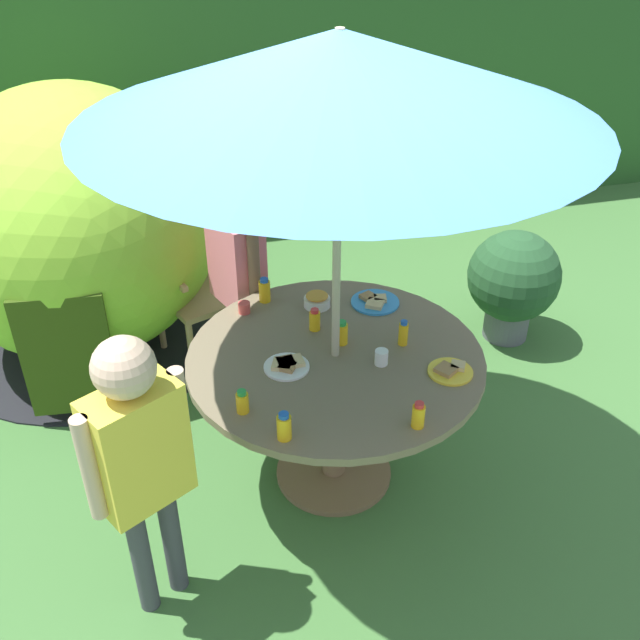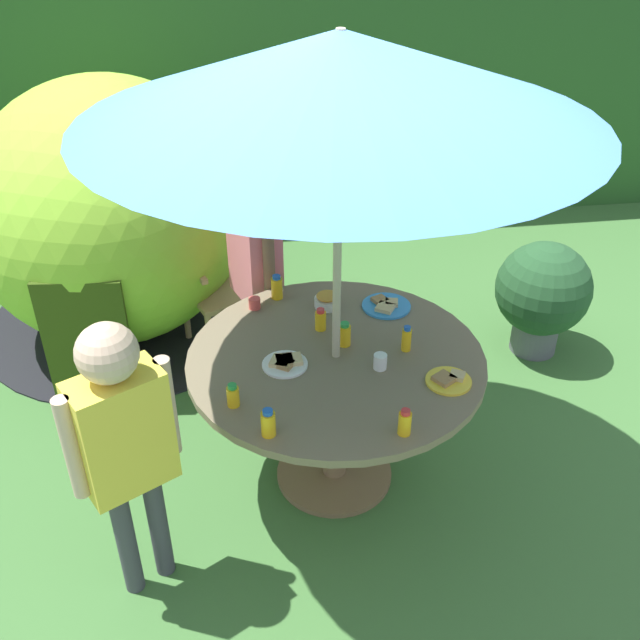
{
  "view_description": "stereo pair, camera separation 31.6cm",
  "coord_description": "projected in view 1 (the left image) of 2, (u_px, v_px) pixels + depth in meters",
  "views": [
    {
      "loc": [
        -0.76,
        -2.57,
        2.68
      ],
      "look_at": [
        -0.07,
        -0.01,
        0.96
      ],
      "focal_mm": 40.45,
      "sensor_mm": 36.0,
      "label": 1
    },
    {
      "loc": [
        -0.45,
        -2.63,
        2.68
      ],
      "look_at": [
        -0.07,
        -0.01,
        0.96
      ],
      "focal_mm": 40.45,
      "sensor_mm": 36.0,
      "label": 2
    }
  ],
  "objects": [
    {
      "name": "snack_bowl",
      "position": [
        317.0,
        300.0,
        3.63
      ],
      "size": [
        0.13,
        0.13,
        0.08
      ],
      "color": "white",
      "rests_on": "garden_table"
    },
    {
      "name": "plate_far_right",
      "position": [
        375.0,
        302.0,
        3.66
      ],
      "size": [
        0.25,
        0.25,
        0.03
      ],
      "color": "#338CD8",
      "rests_on": "garden_table"
    },
    {
      "name": "juice_bottle_center_back",
      "position": [
        242.0,
        402.0,
        2.93
      ],
      "size": [
        0.05,
        0.05,
        0.11
      ],
      "color": "yellow",
      "rests_on": "garden_table"
    },
    {
      "name": "plate_near_left",
      "position": [
        287.0,
        365.0,
        3.2
      ],
      "size": [
        0.21,
        0.21,
        0.03
      ],
      "color": "white",
      "rests_on": "garden_table"
    },
    {
      "name": "cup_near",
      "position": [
        244.0,
        308.0,
        3.58
      ],
      "size": [
        0.06,
        0.06,
        0.06
      ],
      "primitive_type": "cylinder",
      "color": "#E04C47",
      "rests_on": "garden_table"
    },
    {
      "name": "juice_bottle_mid_left",
      "position": [
        265.0,
        290.0,
        3.65
      ],
      "size": [
        0.06,
        0.06,
        0.13
      ],
      "color": "yellow",
      "rests_on": "garden_table"
    },
    {
      "name": "juice_bottle_back_edge",
      "position": [
        315.0,
        320.0,
        3.44
      ],
      "size": [
        0.05,
        0.05,
        0.11
      ],
      "color": "yellow",
      "rests_on": "garden_table"
    },
    {
      "name": "juice_bottle_center_front",
      "position": [
        418.0,
        415.0,
        2.85
      ],
      "size": [
        0.05,
        0.05,
        0.12
      ],
      "color": "yellow",
      "rests_on": "garden_table"
    },
    {
      "name": "wooden_chair",
      "position": [
        196.0,
        272.0,
        4.37
      ],
      "size": [
        0.62,
        0.61,
        0.99
      ],
      "rotation": [
        0.0,
        0.0,
        0.36
      ],
      "color": "tan",
      "rests_on": "ground_plane"
    },
    {
      "name": "juice_bottle_far_left",
      "position": [
        342.0,
        333.0,
        3.34
      ],
      "size": [
        0.06,
        0.06,
        0.12
      ],
      "color": "yellow",
      "rests_on": "garden_table"
    },
    {
      "name": "hedge_backdrop",
      "position": [
        223.0,
        101.0,
        5.88
      ],
      "size": [
        9.0,
        0.7,
        1.96
      ],
      "primitive_type": "cube",
      "color": "#285623",
      "rests_on": "ground_plane"
    },
    {
      "name": "potted_plant",
      "position": [
        513.0,
        280.0,
        4.54
      ],
      "size": [
        0.58,
        0.58,
        0.74
      ],
      "color": "#595960",
      "rests_on": "ground_plane"
    },
    {
      "name": "patio_umbrella",
      "position": [
        339.0,
        76.0,
        2.62
      ],
      "size": [
        2.0,
        2.0,
        2.17
      ],
      "color": "#B7AD8C",
      "rests_on": "ground_plane"
    },
    {
      "name": "cup_far",
      "position": [
        381.0,
        357.0,
        3.21
      ],
      "size": [
        0.06,
        0.06,
        0.07
      ],
      "primitive_type": "cylinder",
      "color": "white",
      "rests_on": "garden_table"
    },
    {
      "name": "juice_bottle_front_edge",
      "position": [
        403.0,
        333.0,
        3.33
      ],
      "size": [
        0.04,
        0.04,
        0.13
      ],
      "color": "yellow",
      "rests_on": "garden_table"
    },
    {
      "name": "ground_plane",
      "position": [
        334.0,
        475.0,
        3.71
      ],
      "size": [
        10.0,
        10.0,
        0.02
      ],
      "primitive_type": "cube",
      "color": "#3D6B33"
    },
    {
      "name": "plate_near_right",
      "position": [
        450.0,
        371.0,
        3.17
      ],
      "size": [
        0.2,
        0.2,
        0.03
      ],
      "color": "yellow",
      "rests_on": "garden_table"
    },
    {
      "name": "child_in_pink_shirt",
      "position": [
        236.0,
        261.0,
        3.88
      ],
      "size": [
        0.29,
        0.42,
        1.31
      ],
      "rotation": [
        0.0,
        0.0,
        -1.22
      ],
      "color": "brown",
      "rests_on": "ground_plane"
    },
    {
      "name": "child_in_yellow_shirt",
      "position": [
        138.0,
        448.0,
        2.64
      ],
      "size": [
        0.4,
        0.33,
        1.33
      ],
      "rotation": [
        0.0,
        0.0,
        0.51
      ],
      "color": "#3F3F47",
      "rests_on": "ground_plane"
    },
    {
      "name": "garden_table",
      "position": [
        335.0,
        379.0,
        3.37
      ],
      "size": [
        1.37,
        1.37,
        0.75
      ],
      "color": "brown",
      "rests_on": "ground_plane"
    },
    {
      "name": "dome_tent",
      "position": [
        77.0,
        223.0,
        4.35
      ],
      "size": [
        2.08,
        2.08,
        1.62
      ],
      "rotation": [
        0.0,
        0.0,
        -0.11
      ],
      "color": "#8CC633",
      "rests_on": "ground_plane"
    },
    {
      "name": "juice_bottle_mid_right",
      "position": [
        284.0,
        427.0,
        2.79
      ],
      "size": [
        0.06,
        0.06,
        0.12
      ],
      "color": "yellow",
      "rests_on": "garden_table"
    }
  ]
}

